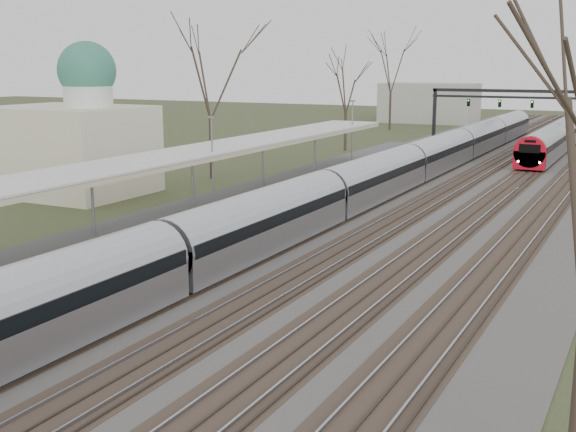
# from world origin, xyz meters

# --- Properties ---
(track_bed) EXTENTS (24.00, 160.00, 0.22)m
(track_bed) POSITION_xyz_m (0.26, 55.00, 0.06)
(track_bed) COLOR #474442
(track_bed) RESTS_ON ground
(platform) EXTENTS (3.50, 69.00, 1.00)m
(platform) POSITION_xyz_m (-9.05, 37.50, 0.50)
(platform) COLOR #9E9B93
(platform) RESTS_ON ground
(canopy) EXTENTS (4.10, 50.00, 3.11)m
(canopy) POSITION_xyz_m (-9.05, 32.99, 3.93)
(canopy) COLOR slate
(canopy) RESTS_ON platform
(dome_building) EXTENTS (10.00, 8.00, 10.30)m
(dome_building) POSITION_xyz_m (-21.71, 38.00, 3.72)
(dome_building) COLOR beige
(dome_building) RESTS_ON ground
(signal_gantry) EXTENTS (21.00, 0.59, 6.08)m
(signal_gantry) POSITION_xyz_m (0.29, 84.99, 4.91)
(signal_gantry) COLOR black
(signal_gantry) RESTS_ON ground
(tree_west_far) EXTENTS (5.50, 5.50, 11.33)m
(tree_west_far) POSITION_xyz_m (-17.00, 48.00, 8.02)
(tree_west_far) COLOR #2D231C
(tree_west_far) RESTS_ON ground
(train_near) EXTENTS (2.62, 90.21, 3.05)m
(train_near) POSITION_xyz_m (-2.50, 52.29, 1.48)
(train_near) COLOR #A4A7AE
(train_near) RESTS_ON ground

